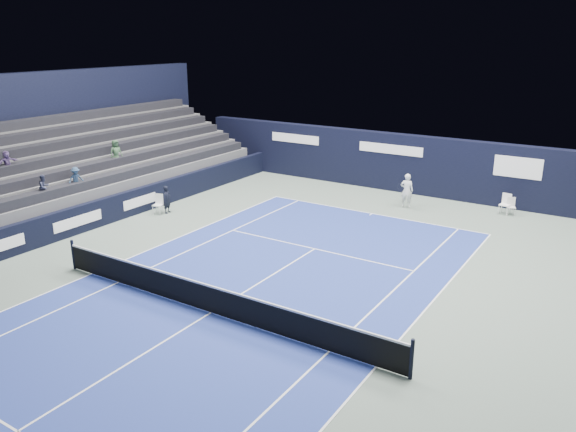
# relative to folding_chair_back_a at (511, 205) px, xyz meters

# --- Properties ---
(ground) EXTENTS (48.00, 48.00, 0.00)m
(ground) POSITION_rel_folding_chair_back_a_xyz_m (-5.57, -13.25, -0.48)
(ground) COLOR slate
(ground) RESTS_ON ground
(court_surface) EXTENTS (10.97, 23.77, 0.01)m
(court_surface) POSITION_rel_folding_chair_back_a_xyz_m (-5.57, -15.25, -0.48)
(court_surface) COLOR navy
(court_surface) RESTS_ON ground
(folding_chair_back_a) EXTENTS (0.48, 0.47, 0.84)m
(folding_chair_back_a) POSITION_rel_folding_chair_back_a_xyz_m (0.00, 0.00, 0.00)
(folding_chair_back_a) COLOR silver
(folding_chair_back_a) RESTS_ON ground
(folding_chair_back_b) EXTENTS (0.48, 0.47, 0.99)m
(folding_chair_back_b) POSITION_rel_folding_chair_back_a_xyz_m (-0.26, 0.02, 0.08)
(folding_chair_back_b) COLOR white
(folding_chair_back_b) RESTS_ON ground
(line_judge_chair) EXTENTS (0.52, 0.51, 0.95)m
(line_judge_chair) POSITION_rel_folding_chair_back_a_xyz_m (-14.16, -8.80, 0.06)
(line_judge_chair) COLOR white
(line_judge_chair) RESTS_ON ground
(line_judge) EXTENTS (0.40, 0.53, 1.33)m
(line_judge) POSITION_rel_folding_chair_back_a_xyz_m (-13.89, -8.48, 0.18)
(line_judge) COLOR black
(line_judge) RESTS_ON ground
(court_markings) EXTENTS (11.03, 23.83, 0.00)m
(court_markings) POSITION_rel_folding_chair_back_a_xyz_m (-5.57, -15.25, -0.47)
(court_markings) COLOR white
(court_markings) RESTS_ON court_surface
(tennis_net) EXTENTS (12.90, 0.10, 1.10)m
(tennis_net) POSITION_rel_folding_chair_back_a_xyz_m (-5.57, -15.25, 0.03)
(tennis_net) COLOR black
(tennis_net) RESTS_ON ground
(back_sponsor_wall) EXTENTS (26.00, 0.63, 3.10)m
(back_sponsor_wall) POSITION_rel_folding_chair_back_a_xyz_m (-5.56, 1.25, 1.07)
(back_sponsor_wall) COLOR black
(back_sponsor_wall) RESTS_ON ground
(side_barrier_left) EXTENTS (0.33, 22.00, 1.20)m
(side_barrier_left) POSITION_rel_folding_chair_back_a_xyz_m (-15.07, -9.28, 0.12)
(side_barrier_left) COLOR black
(side_barrier_left) RESTS_ON ground
(spectator_stand) EXTENTS (6.00, 18.00, 6.40)m
(spectator_stand) POSITION_rel_folding_chair_back_a_xyz_m (-18.84, -8.26, 1.47)
(spectator_stand) COLOR #504F52
(spectator_stand) RESTS_ON ground
(tennis_player) EXTENTS (0.71, 0.89, 1.70)m
(tennis_player) POSITION_rel_folding_chair_back_a_xyz_m (-4.62, -1.49, 0.37)
(tennis_player) COLOR white
(tennis_player) RESTS_ON ground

